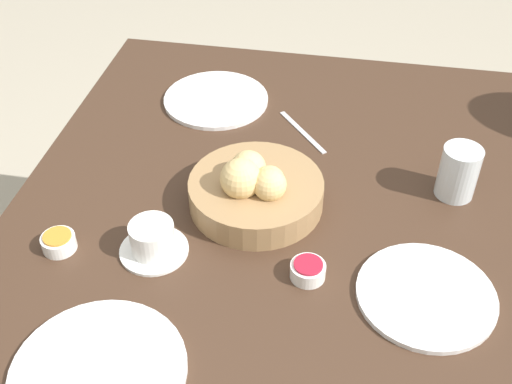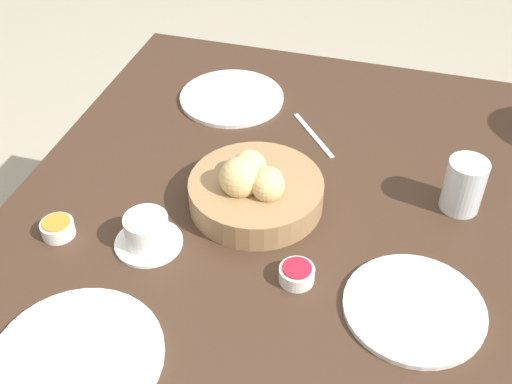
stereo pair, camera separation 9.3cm
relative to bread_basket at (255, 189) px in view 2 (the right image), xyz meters
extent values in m
cube|color=#3D281C|center=(0.08, 0.06, -0.06)|extent=(1.38, 1.06, 0.03)
cube|color=#3D281C|center=(-0.56, -0.42, -0.41)|extent=(0.06, 0.06, 0.67)
cube|color=#3D281C|center=(-0.56, 0.54, -0.41)|extent=(0.06, 0.06, 0.67)
cylinder|color=#99754C|center=(0.00, 0.00, -0.01)|extent=(0.26, 0.26, 0.05)
sphere|color=#DBB775|center=(0.01, 0.03, 0.03)|extent=(0.06, 0.06, 0.06)
sphere|color=#DBB775|center=(0.02, 0.03, 0.03)|extent=(0.06, 0.06, 0.06)
sphere|color=#DBB775|center=(-0.02, -0.02, 0.04)|extent=(0.07, 0.07, 0.07)
sphere|color=#DBB775|center=(0.02, -0.02, 0.04)|extent=(0.08, 0.08, 0.08)
cylinder|color=white|center=(-0.35, -0.16, -0.03)|extent=(0.25, 0.25, 0.01)
cylinder|color=white|center=(0.41, -0.16, -0.03)|extent=(0.27, 0.27, 0.01)
cylinder|color=white|center=(0.18, 0.32, -0.03)|extent=(0.23, 0.23, 0.01)
cylinder|color=silver|center=(-0.10, 0.38, 0.01)|extent=(0.08, 0.08, 0.11)
cylinder|color=white|center=(0.16, -0.16, -0.04)|extent=(0.12, 0.12, 0.01)
cylinder|color=white|center=(0.16, -0.16, -0.01)|extent=(0.08, 0.08, 0.06)
cylinder|color=white|center=(0.17, 0.12, -0.03)|extent=(0.06, 0.06, 0.03)
cylinder|color=#A3192D|center=(0.17, 0.12, -0.01)|extent=(0.05, 0.05, 0.00)
cylinder|color=white|center=(0.18, -0.32, -0.03)|extent=(0.06, 0.06, 0.03)
cylinder|color=#C67F28|center=(0.18, -0.32, -0.01)|extent=(0.05, 0.05, 0.00)
cube|color=#B7B7BC|center=(-0.26, 0.06, -0.04)|extent=(0.14, 0.12, 0.00)
camera|label=1|loc=(0.91, 0.17, 0.79)|focal=45.00mm
camera|label=2|loc=(0.89, 0.26, 0.79)|focal=45.00mm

